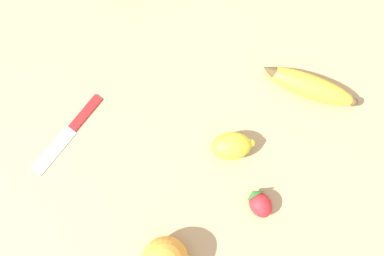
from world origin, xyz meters
The scene contains 5 objects.
ground_plane centered at (0.00, 0.00, 0.00)m, with size 3.00×3.00×0.00m, color tan.
banana centered at (0.13, -0.17, 0.02)m, with size 0.04×0.18×0.04m.
strawberry centered at (-0.09, -0.16, 0.02)m, with size 0.06×0.06×0.04m.
lemon centered at (-0.02, -0.08, 0.02)m, with size 0.07×0.08×0.05m.
paring_knife centered at (-0.08, 0.19, 0.00)m, with size 0.17×0.07×0.01m.
Camera 1 is at (-0.18, -0.07, 0.77)m, focal length 42.00 mm.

